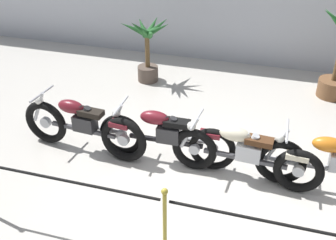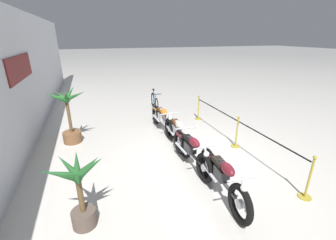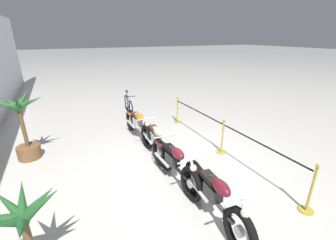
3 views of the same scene
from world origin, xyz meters
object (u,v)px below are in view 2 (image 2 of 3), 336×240
(motorcycle_cream_2, at_px, (177,132))
(stanchion_mid_right, at_px, (198,111))
(potted_palm_left_of_row, at_px, (80,189))
(motorcycle_orange_3, at_px, (162,119))
(stanchion_mid_left, at_px, (236,136))
(motorcycle_maroon_0, at_px, (222,178))
(motorcycle_maroon_1, at_px, (191,150))
(stanchion_far_left, at_px, (261,142))
(bicycle, at_px, (155,102))
(potted_palm_right_of_row, at_px, (69,118))

(motorcycle_cream_2, relative_size, stanchion_mid_right, 2.17)
(potted_palm_left_of_row, bearing_deg, motorcycle_orange_3, -36.28)
(stanchion_mid_left, bearing_deg, potted_palm_left_of_row, 111.05)
(motorcycle_maroon_0, height_order, motorcycle_cream_2, motorcycle_maroon_0)
(motorcycle_maroon_0, bearing_deg, motorcycle_cream_2, -0.04)
(motorcycle_maroon_1, distance_m, stanchion_mid_left, 1.94)
(motorcycle_maroon_1, relative_size, stanchion_far_left, 0.42)
(stanchion_mid_left, bearing_deg, stanchion_mid_right, 0.00)
(motorcycle_orange_3, distance_m, stanchion_mid_left, 2.72)
(stanchion_far_left, relative_size, stanchion_mid_left, 5.09)
(motorcycle_cream_2, distance_m, motorcycle_orange_3, 1.31)
(bicycle, bearing_deg, motorcycle_maroon_0, 176.84)
(motorcycle_maroon_1, height_order, bicycle, bicycle)
(stanchion_mid_right, bearing_deg, potted_palm_left_of_row, 134.09)
(potted_palm_left_of_row, height_order, stanchion_far_left, potted_palm_left_of_row)
(motorcycle_orange_3, bearing_deg, bicycle, -9.80)
(stanchion_mid_right, bearing_deg, motorcycle_maroon_1, 150.27)
(motorcycle_orange_3, height_order, stanchion_far_left, stanchion_far_left)
(motorcycle_cream_2, bearing_deg, stanchion_far_left, -135.59)
(stanchion_mid_left, distance_m, stanchion_mid_right, 2.69)
(motorcycle_maroon_0, distance_m, potted_palm_left_of_row, 2.89)
(motorcycle_orange_3, bearing_deg, stanchion_mid_right, -69.64)
(stanchion_mid_left, bearing_deg, stanchion_far_left, 180.00)
(motorcycle_maroon_1, xyz_separation_m, motorcycle_cream_2, (1.26, -0.11, -0.02))
(potted_palm_right_of_row, distance_m, stanchion_mid_right, 5.04)
(motorcycle_maroon_1, distance_m, stanchion_far_left, 1.93)
(bicycle, bearing_deg, motorcycle_cream_2, 174.73)
(motorcycle_maroon_1, distance_m, potted_palm_left_of_row, 3.03)
(motorcycle_maroon_0, bearing_deg, motorcycle_orange_3, 1.23)
(motorcycle_maroon_1, distance_m, potted_palm_right_of_row, 4.12)
(potted_palm_left_of_row, bearing_deg, motorcycle_maroon_0, -93.14)
(bicycle, height_order, stanchion_far_left, stanchion_far_left)
(motorcycle_maroon_0, height_order, bicycle, motorcycle_maroon_0)
(motorcycle_maroon_1, relative_size, bicycle, 1.30)
(motorcycle_maroon_0, xyz_separation_m, motorcycle_cream_2, (2.64, -0.00, -0.02))
(motorcycle_orange_3, bearing_deg, potted_palm_left_of_row, 143.72)
(motorcycle_orange_3, relative_size, bicycle, 1.35)
(motorcycle_cream_2, height_order, bicycle, bicycle)
(potted_palm_right_of_row, distance_m, stanchion_far_left, 5.90)
(motorcycle_maroon_0, height_order, stanchion_mid_left, stanchion_mid_left)
(motorcycle_maroon_0, xyz_separation_m, motorcycle_maroon_1, (1.38, 0.11, -0.01))
(motorcycle_maroon_1, bearing_deg, stanchion_mid_right, -29.73)
(stanchion_mid_right, bearing_deg, potted_palm_right_of_row, 96.78)
(motorcycle_maroon_0, bearing_deg, potted_palm_left_of_row, 86.86)
(stanchion_mid_left, bearing_deg, bicycle, 16.84)
(potted_palm_right_of_row, height_order, stanchion_far_left, potted_palm_right_of_row)
(motorcycle_maroon_0, distance_m, stanchion_mid_left, 2.61)
(motorcycle_maroon_1, bearing_deg, potted_palm_left_of_row, 113.89)
(potted_palm_left_of_row, bearing_deg, potted_palm_right_of_row, 5.39)
(motorcycle_maroon_1, relative_size, stanchion_mid_left, 2.12)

